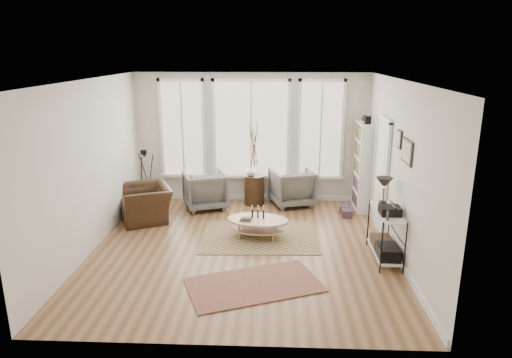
{
  "coord_description": "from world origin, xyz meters",
  "views": [
    {
      "loc": [
        0.55,
        -7.37,
        3.36
      ],
      "look_at": [
        0.2,
        0.6,
        1.1
      ],
      "focal_mm": 32.0,
      "sensor_mm": 36.0,
      "label": 1
    }
  ],
  "objects_px": {
    "low_shelf": "(386,230)",
    "accent_chair": "(146,203)",
    "side_table": "(254,165)",
    "armchair_right": "(292,187)",
    "armchair_left": "(205,190)",
    "bookcase": "(363,166)",
    "coffee_table": "(257,223)"
  },
  "relations": [
    {
      "from": "bookcase",
      "to": "armchair_left",
      "type": "relative_size",
      "value": 2.31
    },
    {
      "from": "armchair_left",
      "to": "bookcase",
      "type": "bearing_deg",
      "value": 161.83
    },
    {
      "from": "bookcase",
      "to": "armchair_right",
      "type": "distance_m",
      "value": 1.61
    },
    {
      "from": "coffee_table",
      "to": "armchair_left",
      "type": "xyz_separation_m",
      "value": [
        -1.22,
        1.6,
        0.13
      ]
    },
    {
      "from": "low_shelf",
      "to": "side_table",
      "type": "distance_m",
      "value": 3.57
    },
    {
      "from": "coffee_table",
      "to": "armchair_left",
      "type": "height_order",
      "value": "armchair_left"
    },
    {
      "from": "armchair_right",
      "to": "side_table",
      "type": "relative_size",
      "value": 0.48
    },
    {
      "from": "armchair_right",
      "to": "armchair_left",
      "type": "bearing_deg",
      "value": -8.57
    },
    {
      "from": "low_shelf",
      "to": "side_table",
      "type": "relative_size",
      "value": 0.7
    },
    {
      "from": "low_shelf",
      "to": "coffee_table",
      "type": "relative_size",
      "value": 1.07
    },
    {
      "from": "low_shelf",
      "to": "bookcase",
      "type": "bearing_deg",
      "value": 88.72
    },
    {
      "from": "armchair_right",
      "to": "accent_chair",
      "type": "distance_m",
      "value": 3.2
    },
    {
      "from": "bookcase",
      "to": "side_table",
      "type": "xyz_separation_m",
      "value": [
        -2.36,
        0.18,
        -0.05
      ]
    },
    {
      "from": "coffee_table",
      "to": "accent_chair",
      "type": "height_order",
      "value": "accent_chair"
    },
    {
      "from": "accent_chair",
      "to": "coffee_table",
      "type": "bearing_deg",
      "value": 44.73
    },
    {
      "from": "low_shelf",
      "to": "accent_chair",
      "type": "relative_size",
      "value": 1.2
    },
    {
      "from": "armchair_left",
      "to": "armchair_right",
      "type": "relative_size",
      "value": 0.99
    },
    {
      "from": "bookcase",
      "to": "coffee_table",
      "type": "relative_size",
      "value": 1.69
    },
    {
      "from": "coffee_table",
      "to": "armchair_right",
      "type": "distance_m",
      "value": 2.02
    },
    {
      "from": "low_shelf",
      "to": "accent_chair",
      "type": "xyz_separation_m",
      "value": [
        -4.47,
        1.63,
        -0.16
      ]
    },
    {
      "from": "low_shelf",
      "to": "armchair_right",
      "type": "xyz_separation_m",
      "value": [
        -1.45,
        2.7,
        -0.1
      ]
    },
    {
      "from": "bookcase",
      "to": "low_shelf",
      "type": "distance_m",
      "value": 2.56
    },
    {
      "from": "low_shelf",
      "to": "coffee_table",
      "type": "distance_m",
      "value": 2.31
    },
    {
      "from": "bookcase",
      "to": "armchair_left",
      "type": "bearing_deg",
      "value": -178.15
    },
    {
      "from": "coffee_table",
      "to": "side_table",
      "type": "bearing_deg",
      "value": 94.55
    },
    {
      "from": "low_shelf",
      "to": "side_table",
      "type": "xyz_separation_m",
      "value": [
        -2.3,
        2.7,
        0.39
      ]
    },
    {
      "from": "bookcase",
      "to": "accent_chair",
      "type": "xyz_separation_m",
      "value": [
        -4.53,
        -0.89,
        -0.6
      ]
    },
    {
      "from": "side_table",
      "to": "armchair_right",
      "type": "bearing_deg",
      "value": -0.22
    },
    {
      "from": "bookcase",
      "to": "armchair_left",
      "type": "height_order",
      "value": "bookcase"
    },
    {
      "from": "bookcase",
      "to": "armchair_right",
      "type": "relative_size",
      "value": 2.29
    },
    {
      "from": "low_shelf",
      "to": "armchair_right",
      "type": "relative_size",
      "value": 1.45
    },
    {
      "from": "low_shelf",
      "to": "armchair_right",
      "type": "height_order",
      "value": "low_shelf"
    }
  ]
}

